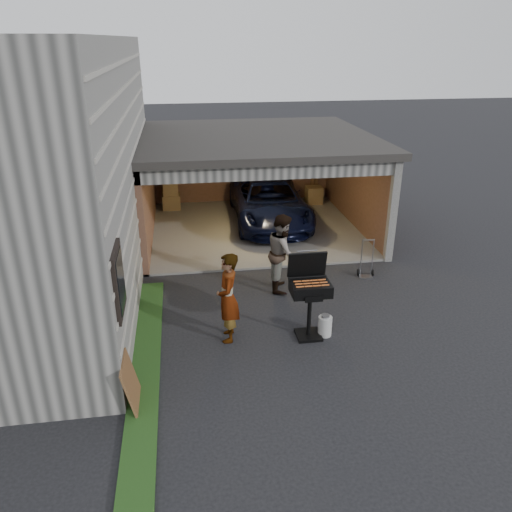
{
  "coord_description": "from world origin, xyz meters",
  "views": [
    {
      "loc": [
        -1.41,
        -7.96,
        5.45
      ],
      "look_at": [
        0.08,
        1.77,
        1.15
      ],
      "focal_mm": 35.0,
      "sensor_mm": 36.0,
      "label": 1
    }
  ],
  "objects_px": {
    "bbq_grill": "(310,290)",
    "plywood_panel": "(131,383)",
    "minivan": "(269,204)",
    "hand_truck": "(366,269)",
    "propane_tank": "(325,326)",
    "man": "(283,252)",
    "woman": "(228,298)"
  },
  "relations": [
    {
      "from": "bbq_grill",
      "to": "plywood_panel",
      "type": "relative_size",
      "value": 1.94
    },
    {
      "from": "plywood_panel",
      "to": "hand_truck",
      "type": "xyz_separation_m",
      "value": [
        5.39,
        4.01,
        -0.24
      ]
    },
    {
      "from": "woman",
      "to": "bbq_grill",
      "type": "relative_size",
      "value": 1.07
    },
    {
      "from": "minivan",
      "to": "propane_tank",
      "type": "xyz_separation_m",
      "value": [
        -0.05,
        -6.62,
        -0.46
      ]
    },
    {
      "from": "hand_truck",
      "to": "plywood_panel",
      "type": "bearing_deg",
      "value": -132.53
    },
    {
      "from": "minivan",
      "to": "bbq_grill",
      "type": "distance_m",
      "value": 6.6
    },
    {
      "from": "minivan",
      "to": "propane_tank",
      "type": "height_order",
      "value": "minivan"
    },
    {
      "from": "minivan",
      "to": "plywood_panel",
      "type": "relative_size",
      "value": 5.48
    },
    {
      "from": "minivan",
      "to": "woman",
      "type": "bearing_deg",
      "value": -105.61
    },
    {
      "from": "propane_tank",
      "to": "plywood_panel",
      "type": "xyz_separation_m",
      "value": [
        -3.63,
        -1.56,
        0.22
      ]
    },
    {
      "from": "woman",
      "to": "man",
      "type": "distance_m",
      "value": 2.46
    },
    {
      "from": "minivan",
      "to": "woman",
      "type": "distance_m",
      "value": 6.74
    },
    {
      "from": "minivan",
      "to": "bbq_grill",
      "type": "xyz_separation_m",
      "value": [
        -0.38,
        -6.58,
        0.34
      ]
    },
    {
      "from": "woman",
      "to": "bbq_grill",
      "type": "distance_m",
      "value": 1.58
    },
    {
      "from": "minivan",
      "to": "plywood_panel",
      "type": "distance_m",
      "value": 8.97
    },
    {
      "from": "propane_tank",
      "to": "man",
      "type": "bearing_deg",
      "value": 101.45
    },
    {
      "from": "minivan",
      "to": "woman",
      "type": "height_order",
      "value": "woman"
    },
    {
      "from": "hand_truck",
      "to": "bbq_grill",
      "type": "bearing_deg",
      "value": -120.11
    },
    {
      "from": "man",
      "to": "plywood_panel",
      "type": "xyz_separation_m",
      "value": [
        -3.2,
        -3.7,
        -0.49
      ]
    },
    {
      "from": "woman",
      "to": "man",
      "type": "xyz_separation_m",
      "value": [
        1.47,
        1.97,
        0.01
      ]
    },
    {
      "from": "man",
      "to": "propane_tank",
      "type": "relative_size",
      "value": 4.47
    },
    {
      "from": "minivan",
      "to": "man",
      "type": "distance_m",
      "value": 4.51
    },
    {
      "from": "propane_tank",
      "to": "hand_truck",
      "type": "xyz_separation_m",
      "value": [
        1.75,
        2.45,
        -0.02
      ]
    },
    {
      "from": "bbq_grill",
      "to": "man",
      "type": "bearing_deg",
      "value": 92.73
    },
    {
      "from": "man",
      "to": "bbq_grill",
      "type": "bearing_deg",
      "value": -167.0
    },
    {
      "from": "bbq_grill",
      "to": "hand_truck",
      "type": "height_order",
      "value": "bbq_grill"
    },
    {
      "from": "woman",
      "to": "propane_tank",
      "type": "bearing_deg",
      "value": 90.19
    },
    {
      "from": "plywood_panel",
      "to": "minivan",
      "type": "bearing_deg",
      "value": 65.78
    },
    {
      "from": "bbq_grill",
      "to": "propane_tank",
      "type": "height_order",
      "value": "bbq_grill"
    },
    {
      "from": "minivan",
      "to": "hand_truck",
      "type": "height_order",
      "value": "minivan"
    },
    {
      "from": "woman",
      "to": "plywood_panel",
      "type": "distance_m",
      "value": 2.49
    },
    {
      "from": "bbq_grill",
      "to": "plywood_panel",
      "type": "height_order",
      "value": "bbq_grill"
    }
  ]
}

